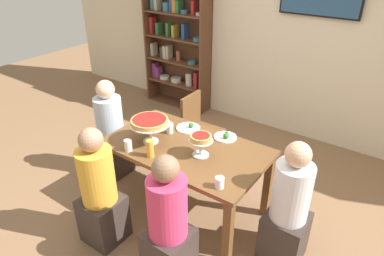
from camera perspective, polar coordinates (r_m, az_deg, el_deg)
name	(u,v)px	position (r m, az deg, el deg)	size (l,w,h in m)	color
ground_plane	(186,207)	(3.63, -0.94, -13.03)	(12.00, 12.00, 0.00)	#846042
rear_partition	(285,30)	(4.77, 15.33, 15.45)	(8.00, 0.12, 2.80)	beige
dining_table	(186,155)	(3.24, -1.03, -4.51)	(1.51, 0.88, 0.74)	brown
bookshelf	(177,33)	(5.45, -2.59, 15.52)	(1.10, 0.30, 2.21)	brown
diner_head_east	(288,212)	(2.95, 15.72, -13.40)	(0.34, 0.34, 1.15)	#382D28
diner_near_right	(168,228)	(2.73, -3.99, -16.38)	(0.34, 0.34, 1.15)	#382D28
diner_head_west	(111,135)	(3.97, -13.33, -1.19)	(0.34, 0.34, 1.15)	#382D28
diner_near_left	(100,195)	(3.11, -15.10, -10.80)	(0.34, 0.34, 1.15)	#382D28
chair_far_left	(198,127)	(4.05, 1.06, 0.21)	(0.40, 0.40, 0.87)	brown
deep_dish_pizza_stand	(150,123)	(3.18, -7.09, 0.90)	(0.38, 0.38, 0.24)	silver
personal_pizza_stand	(201,140)	(2.98, 1.49, -2.08)	(0.22, 0.22, 0.21)	silver
salad_plate_near_diner	(226,137)	(3.33, 5.62, -1.44)	(0.22, 0.22, 0.07)	white
salad_plate_far_diner	(189,128)	(3.47, -0.54, 0.08)	(0.24, 0.24, 0.07)	white
beer_glass_amber_tall	(150,149)	(3.02, -7.02, -3.43)	(0.07, 0.07, 0.16)	gold
water_glass_clear_near	(170,128)	(3.39, -3.75, -0.02)	(0.07, 0.07, 0.10)	white
water_glass_clear_far	(220,182)	(2.68, 4.62, -9.05)	(0.07, 0.07, 0.09)	white
water_glass_clear_spare	(128,145)	(3.15, -10.62, -2.87)	(0.07, 0.07, 0.11)	white
cutlery_fork_near	(172,164)	(2.95, -3.30, -6.04)	(0.18, 0.02, 0.01)	silver
cutlery_knife_near	(160,119)	(3.68, -5.44, 1.52)	(0.18, 0.02, 0.01)	silver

